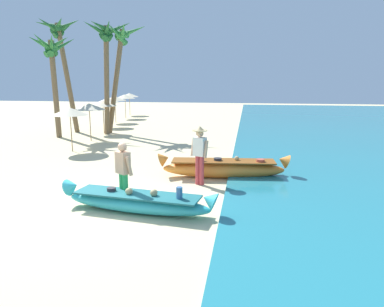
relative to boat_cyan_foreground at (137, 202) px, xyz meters
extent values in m
plane|color=beige|center=(-0.76, 0.29, -0.26)|extent=(80.00, 80.00, 0.00)
ellipsoid|color=#33B2BC|center=(0.00, 0.00, -0.04)|extent=(3.68, 1.21, 0.43)
cone|color=#33B2BC|center=(-1.75, 0.25, 0.23)|extent=(0.47, 0.48, 0.50)
cone|color=#33B2BC|center=(1.74, -0.24, 0.23)|extent=(0.47, 0.48, 0.50)
cube|color=#1C6267|center=(0.00, 0.00, 0.18)|extent=(3.11, 1.15, 0.04)
cylinder|color=#386699|center=(1.05, -0.18, 0.32)|extent=(0.15, 0.15, 0.29)
sphere|color=tan|center=(0.43, -0.07, 0.26)|extent=(0.17, 0.17, 0.17)
sphere|color=tan|center=(-0.18, -0.05, 0.26)|extent=(0.17, 0.17, 0.17)
cylinder|color=#2D2D33|center=(-0.68, 0.12, 0.23)|extent=(0.21, 0.21, 0.10)
ellipsoid|color=orange|center=(1.80, 3.37, 0.02)|extent=(3.93, 1.08, 0.54)
cone|color=orange|center=(-0.08, 3.21, 0.34)|extent=(0.45, 0.48, 0.52)
cone|color=orange|center=(3.69, 3.54, 0.34)|extent=(0.45, 0.48, 0.52)
cube|color=brown|center=(1.80, 3.37, 0.29)|extent=(3.31, 1.04, 0.04)
cylinder|color=#B74C38|center=(2.97, 3.37, 0.34)|extent=(0.27, 0.27, 0.10)
sphere|color=tan|center=(2.23, 3.48, 0.36)|extent=(0.15, 0.15, 0.15)
cylinder|color=#2D2D33|center=(1.63, 3.35, 0.34)|extent=(0.25, 0.25, 0.10)
cylinder|color=#B74C38|center=(1.06, 3.23, 0.40)|extent=(0.19, 0.19, 0.22)
cylinder|color=#B2383D|center=(1.23, 2.45, 0.19)|extent=(0.14, 0.14, 0.88)
cylinder|color=#B2383D|center=(1.10, 2.51, 0.19)|extent=(0.14, 0.14, 0.88)
cube|color=silver|center=(1.16, 2.48, 0.90)|extent=(0.42, 0.35, 0.55)
cylinder|color=tan|center=(1.36, 2.36, 0.85)|extent=(0.16, 0.21, 0.51)
cylinder|color=tan|center=(0.95, 2.56, 0.85)|extent=(0.16, 0.21, 0.51)
sphere|color=tan|center=(1.16, 2.48, 1.30)|extent=(0.22, 0.22, 0.22)
cylinder|color=tan|center=(1.16, 2.48, 1.38)|extent=(0.44, 0.44, 0.02)
cone|color=tan|center=(1.16, 2.48, 1.45)|extent=(0.26, 0.26, 0.12)
cylinder|color=green|center=(-0.49, 0.37, 0.17)|extent=(0.14, 0.14, 0.85)
cylinder|color=green|center=(-0.38, 0.28, 0.17)|extent=(0.14, 0.14, 0.85)
cube|color=tan|center=(-0.44, 0.33, 0.86)|extent=(0.42, 0.39, 0.53)
cylinder|color=tan|center=(-0.61, 0.48, 0.81)|extent=(0.18, 0.20, 0.49)
cylinder|color=tan|center=(-0.24, 0.21, 0.81)|extent=(0.18, 0.20, 0.49)
sphere|color=tan|center=(-0.44, 0.33, 1.25)|extent=(0.22, 0.22, 0.22)
cylinder|color=#8E6B47|center=(-5.01, 6.64, 0.69)|extent=(0.04, 0.04, 1.90)
cone|color=beige|center=(-5.01, 6.64, 1.49)|extent=(1.60, 1.60, 0.32)
cylinder|color=#8E6B47|center=(-5.38, 9.38, 0.69)|extent=(0.04, 0.04, 1.90)
cone|color=beige|center=(-5.38, 9.38, 1.49)|extent=(1.60, 1.60, 0.32)
cylinder|color=#8E6B47|center=(-5.71, 11.94, 0.69)|extent=(0.04, 0.04, 1.90)
cone|color=beige|center=(-5.71, 11.94, 1.49)|extent=(1.60, 1.60, 0.32)
cylinder|color=#8E6B47|center=(-6.54, 14.82, 0.69)|extent=(0.04, 0.04, 1.90)
cone|color=beige|center=(-6.54, 14.82, 1.49)|extent=(1.60, 1.60, 0.32)
cylinder|color=#8E6B47|center=(-6.98, 17.20, 0.69)|extent=(0.04, 0.04, 1.90)
cone|color=beige|center=(-6.98, 17.20, 1.49)|extent=(1.60, 1.60, 0.32)
cylinder|color=#8E6B47|center=(-7.20, 20.04, 0.69)|extent=(0.04, 0.04, 1.90)
cone|color=beige|center=(-7.20, 20.04, 1.49)|extent=(1.60, 1.60, 0.32)
cylinder|color=#8E6B47|center=(-7.69, 22.58, 0.69)|extent=(0.04, 0.04, 1.90)
cone|color=beige|center=(-7.69, 22.58, 1.49)|extent=(1.60, 1.60, 0.32)
cylinder|color=brown|center=(-4.96, 12.13, 2.65)|extent=(1.29, 0.28, 5.85)
cone|color=#337F3D|center=(-3.95, 12.09, 5.39)|extent=(1.89, 0.54, 0.90)
cone|color=#337F3D|center=(-4.24, 12.55, 5.43)|extent=(1.11, 1.70, 0.77)
cone|color=#337F3D|center=(-4.63, 12.48, 5.41)|extent=(0.98, 1.45, 0.80)
cone|color=#337F3D|center=(-4.90, 12.18, 5.43)|extent=(1.68, 0.54, 0.76)
cone|color=#337F3D|center=(-4.62, 11.74, 5.26)|extent=(0.90, 1.49, 1.17)
cone|color=#337F3D|center=(-4.26, 11.69, 5.34)|extent=(1.04, 1.75, 1.03)
cylinder|color=brown|center=(-7.62, 10.19, 2.29)|extent=(0.36, 0.28, 5.09)
cone|color=#287033|center=(-7.27, 10.16, 4.64)|extent=(1.44, 0.47, 0.95)
cone|color=#287033|center=(-7.36, 10.63, 4.55)|extent=(1.34, 1.75, 1.24)
cone|color=#287033|center=(-7.85, 10.68, 4.56)|extent=(1.01, 1.86, 1.20)
cone|color=#287033|center=(-8.06, 10.38, 4.67)|extent=(1.64, 1.01, 0.90)
cone|color=#287033|center=(-8.02, 10.01, 4.61)|extent=(1.48, 0.98, 1.02)
cone|color=#287033|center=(-7.70, 9.69, 4.57)|extent=(0.51, 1.82, 1.16)
cone|color=#287033|center=(-7.43, 9.84, 4.55)|extent=(1.10, 1.44, 1.16)
cylinder|color=brown|center=(-7.89, 12.15, 2.85)|extent=(1.07, 0.28, 6.25)
cone|color=#23602D|center=(-7.79, 12.13, 5.79)|extent=(1.85, 0.43, 0.92)
cone|color=#23602D|center=(-8.08, 12.52, 5.67)|extent=(1.01, 1.46, 1.16)
cone|color=#23602D|center=(-8.59, 12.59, 5.85)|extent=(1.43, 1.83, 0.75)
cone|color=#23602D|center=(-8.76, 12.13, 5.86)|extent=(1.78, 0.44, 0.72)
cone|color=#23602D|center=(-8.50, 11.78, 5.74)|extent=(1.09, 1.55, 1.04)
cone|color=#23602D|center=(-7.97, 11.75, 5.83)|extent=(1.45, 1.70, 0.80)
cylinder|color=brown|center=(-5.31, 11.66, 2.72)|extent=(0.50, 0.28, 5.96)
cone|color=#23602D|center=(-4.70, 11.72, 5.49)|extent=(1.84, 0.57, 1.02)
cone|color=#23602D|center=(-5.00, 12.01, 5.43)|extent=(1.01, 1.40, 1.10)
cone|color=#23602D|center=(-5.26, 12.16, 5.42)|extent=(0.57, 1.79, 1.19)
cone|color=#23602D|center=(-5.55, 11.83, 5.40)|extent=(1.37, 0.89, 1.14)
cone|color=#23602D|center=(-5.58, 11.41, 5.45)|extent=(1.56, 1.22, 1.08)
cone|color=#23602D|center=(-5.33, 11.26, 5.59)|extent=(0.84, 1.62, 0.71)
cone|color=#23602D|center=(-4.99, 11.32, 5.46)|extent=(1.06, 1.41, 1.03)
camera|label=1|loc=(2.53, -7.83, 2.85)|focal=33.68mm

